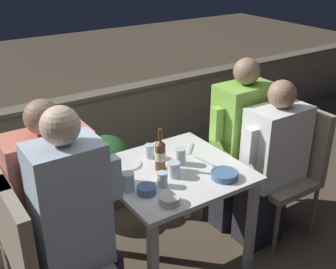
{
  "coord_description": "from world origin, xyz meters",
  "views": [
    {
      "loc": [
        -1.31,
        -1.91,
        2.05
      ],
      "look_at": [
        0.0,
        0.06,
        0.95
      ],
      "focal_mm": 45.0,
      "sensor_mm": 36.0,
      "label": 1
    }
  ],
  "objects_px": {
    "chair_left_near": "(41,257)",
    "person_blue_shirt": "(78,226)",
    "chair_right_far": "(257,146)",
    "beer_bottle": "(160,154)",
    "person_coral_top": "(59,205)",
    "chair_right_near": "(291,160)",
    "chair_left_far": "(25,227)",
    "person_green_blouse": "(238,144)",
    "person_white_polo": "(270,164)"
  },
  "relations": [
    {
      "from": "chair_left_near",
      "to": "person_blue_shirt",
      "type": "height_order",
      "value": "person_blue_shirt"
    },
    {
      "from": "chair_right_far",
      "to": "beer_bottle",
      "type": "bearing_deg",
      "value": -174.01
    },
    {
      "from": "person_coral_top",
      "to": "chair_right_near",
      "type": "bearing_deg",
      "value": -9.76
    },
    {
      "from": "chair_left_near",
      "to": "chair_left_far",
      "type": "relative_size",
      "value": 1.0
    },
    {
      "from": "chair_right_far",
      "to": "beer_bottle",
      "type": "relative_size",
      "value": 3.54
    },
    {
      "from": "chair_left_far",
      "to": "person_coral_top",
      "type": "height_order",
      "value": "person_coral_top"
    },
    {
      "from": "chair_left_near",
      "to": "person_coral_top",
      "type": "xyz_separation_m",
      "value": [
        0.21,
        0.29,
        0.07
      ]
    },
    {
      "from": "chair_left_near",
      "to": "person_green_blouse",
      "type": "xyz_separation_m",
      "value": [
        1.61,
        0.31,
        0.08
      ]
    },
    {
      "from": "chair_left_near",
      "to": "chair_right_far",
      "type": "xyz_separation_m",
      "value": [
        1.82,
        0.31,
        0.0
      ]
    },
    {
      "from": "person_blue_shirt",
      "to": "person_white_polo",
      "type": "bearing_deg",
      "value": 0.43
    },
    {
      "from": "chair_left_near",
      "to": "chair_right_far",
      "type": "bearing_deg",
      "value": 9.77
    },
    {
      "from": "person_blue_shirt",
      "to": "chair_right_near",
      "type": "xyz_separation_m",
      "value": [
        1.65,
        0.01,
        -0.11
      ]
    },
    {
      "from": "chair_left_near",
      "to": "person_green_blouse",
      "type": "height_order",
      "value": "person_green_blouse"
    },
    {
      "from": "person_blue_shirt",
      "to": "person_coral_top",
      "type": "height_order",
      "value": "person_blue_shirt"
    },
    {
      "from": "person_white_polo",
      "to": "beer_bottle",
      "type": "xyz_separation_m",
      "value": [
        -0.79,
        0.2,
        0.22
      ]
    },
    {
      "from": "chair_right_near",
      "to": "person_green_blouse",
      "type": "distance_m",
      "value": 0.4
    },
    {
      "from": "person_green_blouse",
      "to": "beer_bottle",
      "type": "height_order",
      "value": "person_green_blouse"
    },
    {
      "from": "person_coral_top",
      "to": "person_white_polo",
      "type": "distance_m",
      "value": 1.46
    },
    {
      "from": "chair_left_near",
      "to": "person_coral_top",
      "type": "relative_size",
      "value": 0.75
    },
    {
      "from": "person_green_blouse",
      "to": "person_blue_shirt",
      "type": "bearing_deg",
      "value": -167.39
    },
    {
      "from": "chair_right_near",
      "to": "person_green_blouse",
      "type": "xyz_separation_m",
      "value": [
        -0.25,
        0.3,
        0.08
      ]
    },
    {
      "from": "chair_right_far",
      "to": "chair_left_far",
      "type": "bearing_deg",
      "value": -179.38
    },
    {
      "from": "chair_left_near",
      "to": "person_green_blouse",
      "type": "bearing_deg",
      "value": 11.02
    },
    {
      "from": "person_coral_top",
      "to": "chair_right_near",
      "type": "relative_size",
      "value": 1.33
    },
    {
      "from": "chair_left_near",
      "to": "person_coral_top",
      "type": "bearing_deg",
      "value": 53.85
    },
    {
      "from": "person_coral_top",
      "to": "person_blue_shirt",
      "type": "bearing_deg",
      "value": -91.13
    },
    {
      "from": "chair_left_far",
      "to": "person_coral_top",
      "type": "xyz_separation_m",
      "value": [
        0.21,
        0.0,
        0.07
      ]
    },
    {
      "from": "chair_left_far",
      "to": "beer_bottle",
      "type": "height_order",
      "value": "beer_bottle"
    },
    {
      "from": "person_green_blouse",
      "to": "beer_bottle",
      "type": "relative_size",
      "value": 4.73
    },
    {
      "from": "chair_left_far",
      "to": "chair_right_far",
      "type": "relative_size",
      "value": 1.0
    },
    {
      "from": "chair_right_near",
      "to": "person_white_polo",
      "type": "xyz_separation_m",
      "value": [
        -0.21,
        0.0,
        0.03
      ]
    },
    {
      "from": "chair_left_near",
      "to": "person_white_polo",
      "type": "xyz_separation_m",
      "value": [
        1.65,
        0.01,
        0.03
      ]
    },
    {
      "from": "chair_left_near",
      "to": "beer_bottle",
      "type": "relative_size",
      "value": 3.54
    },
    {
      "from": "chair_right_near",
      "to": "chair_right_far",
      "type": "distance_m",
      "value": 0.31
    },
    {
      "from": "chair_left_near",
      "to": "chair_right_near",
      "type": "distance_m",
      "value": 1.86
    },
    {
      "from": "person_blue_shirt",
      "to": "person_green_blouse",
      "type": "relative_size",
      "value": 1.04
    },
    {
      "from": "person_green_blouse",
      "to": "person_coral_top",
      "type": "bearing_deg",
      "value": -179.19
    },
    {
      "from": "chair_left_near",
      "to": "chair_left_far",
      "type": "height_order",
      "value": "same"
    },
    {
      "from": "person_coral_top",
      "to": "person_green_blouse",
      "type": "relative_size",
      "value": 1.0
    },
    {
      "from": "chair_left_far",
      "to": "chair_right_far",
      "type": "bearing_deg",
      "value": 0.62
    },
    {
      "from": "chair_left_near",
      "to": "chair_right_near",
      "type": "xyz_separation_m",
      "value": [
        1.86,
        0.01,
        0.0
      ]
    },
    {
      "from": "person_white_polo",
      "to": "beer_bottle",
      "type": "distance_m",
      "value": 0.85
    },
    {
      "from": "person_white_polo",
      "to": "person_green_blouse",
      "type": "relative_size",
      "value": 0.93
    },
    {
      "from": "chair_left_near",
      "to": "person_white_polo",
      "type": "distance_m",
      "value": 1.65
    },
    {
      "from": "person_blue_shirt",
      "to": "chair_right_far",
      "type": "bearing_deg",
      "value": 11.01
    },
    {
      "from": "beer_bottle",
      "to": "person_blue_shirt",
      "type": "bearing_deg",
      "value": -161.86
    },
    {
      "from": "person_blue_shirt",
      "to": "person_white_polo",
      "type": "distance_m",
      "value": 1.44
    },
    {
      "from": "chair_left_far",
      "to": "person_white_polo",
      "type": "xyz_separation_m",
      "value": [
        1.64,
        -0.28,
        0.03
      ]
    },
    {
      "from": "beer_bottle",
      "to": "chair_left_near",
      "type": "bearing_deg",
      "value": -166.08
    },
    {
      "from": "person_blue_shirt",
      "to": "chair_right_near",
      "type": "height_order",
      "value": "person_blue_shirt"
    }
  ]
}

